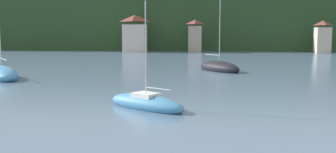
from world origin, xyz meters
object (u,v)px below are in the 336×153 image
(shore_building_westcentral, at_px, (195,36))
(sailboat_near_6, at_px, (146,103))
(shore_building_west, at_px, (135,34))
(shore_building_central, at_px, (323,37))
(sailboat_far_7, at_px, (2,74))
(sailboat_far_0, at_px, (219,68))

(shore_building_westcentral, height_order, sailboat_near_6, shore_building_westcentral)
(shore_building_west, height_order, shore_building_central, shore_building_west)
(shore_building_west, distance_m, shore_building_westcentral, 14.73)
(sailboat_far_7, bearing_deg, shore_building_west, -41.10)
(sailboat_far_7, bearing_deg, shore_building_central, -78.37)
(shore_building_west, height_order, sailboat_far_7, sailboat_far_7)
(sailboat_far_0, height_order, sailboat_far_7, sailboat_far_7)
(sailboat_near_6, bearing_deg, sailboat_far_0, -66.70)
(shore_building_central, distance_m, sailboat_far_7, 72.92)
(sailboat_far_0, bearing_deg, shore_building_west, 166.41)
(sailboat_near_6, height_order, sailboat_far_7, sailboat_far_7)
(shore_building_westcentral, distance_m, sailboat_far_0, 46.69)
(sailboat_far_0, bearing_deg, shore_building_westcentral, 149.61)
(sailboat_far_0, distance_m, sailboat_far_7, 23.90)
(shore_building_westcentral, distance_m, shore_building_central, 29.42)
(shore_building_west, relative_size, shore_building_westcentral, 1.16)
(sailboat_near_6, bearing_deg, sailboat_far_7, -3.78)
(shore_building_westcentral, height_order, shore_building_central, shore_building_westcentral)
(shore_building_central, distance_m, sailboat_far_0, 52.51)
(shore_building_central, bearing_deg, shore_building_west, 179.11)
(shore_building_west, relative_size, sailboat_near_6, 1.35)
(shore_building_west, xyz_separation_m, sailboat_near_6, (14.12, -70.20, -4.08))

